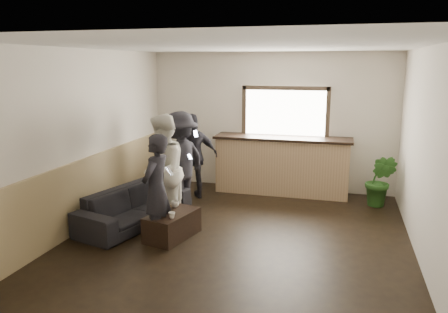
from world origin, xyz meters
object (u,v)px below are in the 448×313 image
(bar_counter, at_px, (282,162))
(cup_a, at_px, (175,204))
(person_c, at_px, (180,162))
(coffee_table, at_px, (172,225))
(person_d, at_px, (193,156))
(person_b, at_px, (163,170))
(cup_b, at_px, (172,215))
(person_a, at_px, (156,189))
(potted_plant, at_px, (380,181))
(sofa, at_px, (135,206))

(bar_counter, relative_size, cup_a, 22.23)
(person_c, bearing_deg, bar_counter, 155.43)
(coffee_table, distance_m, person_d, 2.10)
(bar_counter, height_order, person_b, bar_counter)
(cup_b, xyz_separation_m, person_a, (-0.24, 0.03, 0.37))
(cup_b, height_order, person_d, person_d)
(coffee_table, relative_size, person_c, 0.49)
(coffee_table, height_order, potted_plant, potted_plant)
(person_a, height_order, person_d, person_d)
(potted_plant, height_order, person_c, person_c)
(person_b, bearing_deg, person_a, 5.53)
(sofa, relative_size, person_d, 1.23)
(person_c, bearing_deg, sofa, -6.70)
(bar_counter, distance_m, person_a, 3.28)
(cup_a, bearing_deg, potted_plant, 33.80)
(potted_plant, xyz_separation_m, person_a, (-3.26, -2.55, 0.31))
(sofa, bearing_deg, coffee_table, -99.80)
(cup_a, relative_size, person_a, 0.08)
(person_a, bearing_deg, person_b, -160.22)
(cup_a, xyz_separation_m, potted_plant, (3.15, 2.11, 0.05))
(cup_a, bearing_deg, person_b, 140.73)
(coffee_table, bearing_deg, person_b, 124.82)
(sofa, xyz_separation_m, person_c, (0.46, 0.87, 0.59))
(cup_b, height_order, person_b, person_b)
(cup_a, height_order, person_a, person_a)
(person_a, bearing_deg, sofa, -126.88)
(coffee_table, xyz_separation_m, potted_plant, (3.10, 2.37, 0.29))
(cup_a, bearing_deg, person_c, 106.26)
(cup_b, xyz_separation_m, potted_plant, (3.01, 2.58, 0.05))
(bar_counter, height_order, coffee_table, bar_counter)
(potted_plant, distance_m, person_b, 3.94)
(cup_b, distance_m, person_c, 1.58)
(cup_b, bearing_deg, person_b, 121.29)
(coffee_table, bearing_deg, sofa, 154.92)
(person_a, bearing_deg, person_c, -168.68)
(bar_counter, height_order, person_d, bar_counter)
(person_c, bearing_deg, coffee_table, 36.64)
(cup_b, bearing_deg, person_a, 172.56)
(cup_a, xyz_separation_m, person_c, (-0.29, 0.98, 0.45))
(coffee_table, xyz_separation_m, person_a, (-0.16, -0.18, 0.61))
(person_a, bearing_deg, person_d, -170.76)
(person_a, height_order, person_b, person_b)
(cup_b, distance_m, person_b, 0.96)
(sofa, bearing_deg, person_a, -115.73)
(cup_b, bearing_deg, person_d, 101.31)
(sofa, bearing_deg, person_d, -0.48)
(cup_a, relative_size, person_c, 0.07)
(bar_counter, height_order, person_c, bar_counter)
(person_d, bearing_deg, cup_a, 66.54)
(coffee_table, relative_size, cup_a, 7.16)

